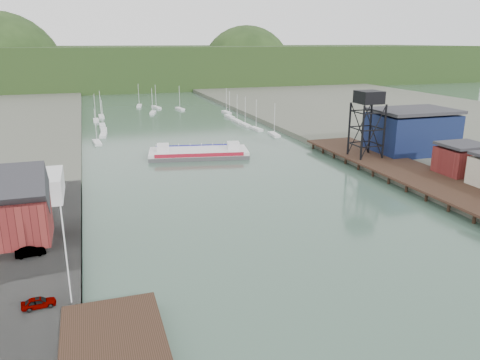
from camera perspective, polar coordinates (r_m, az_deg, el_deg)
ground at (r=57.57m, az=16.35°, el=-15.07°), size 600.00×600.00×0.00m
east_land at (r=173.02m, az=27.01°, el=4.95°), size 120.00×400.00×3.20m
west_quay at (r=67.09m, az=-25.68°, el=-10.58°), size 16.00×80.00×1.60m
west_stage at (r=48.96m, az=-15.01°, el=-19.92°), size 10.00×18.00×1.80m
east_pier at (r=111.11m, az=19.38°, el=1.22°), size 14.00×70.00×2.45m
harbor_building at (r=74.59m, az=-26.82°, el=-3.62°), size 12.20×8.20×8.90m
white_shed at (r=94.42m, az=-26.21°, el=-0.97°), size 18.00×12.00×4.50m
flagpole at (r=54.44m, az=-20.46°, el=-8.34°), size 0.16×0.16×12.00m
lift_tower at (r=117.82m, az=15.42°, el=9.23°), size 6.50×6.50×16.00m
blue_shed at (r=129.41m, az=20.24°, el=5.56°), size 20.50×14.50×11.30m
marina_sailboats at (r=182.91m, az=-8.64°, el=7.23°), size 57.71×92.65×0.90m
distant_hills at (r=342.50m, az=-14.16°, el=12.91°), size 500.00×120.00×80.00m
chain_ferry at (r=124.72m, az=-5.07°, el=3.33°), size 27.28×14.83×3.72m
car_west_a at (r=57.11m, az=-23.34°, el=-13.53°), size 3.69×1.76×1.22m
car_west_b at (r=69.88m, az=-24.20°, el=-7.99°), size 4.00×1.87×1.27m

